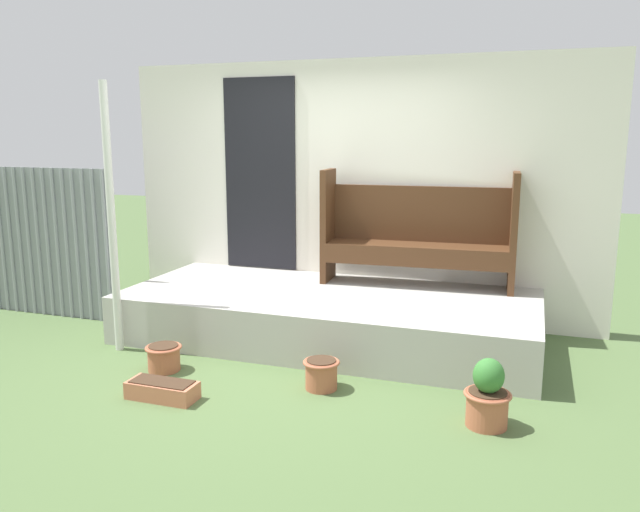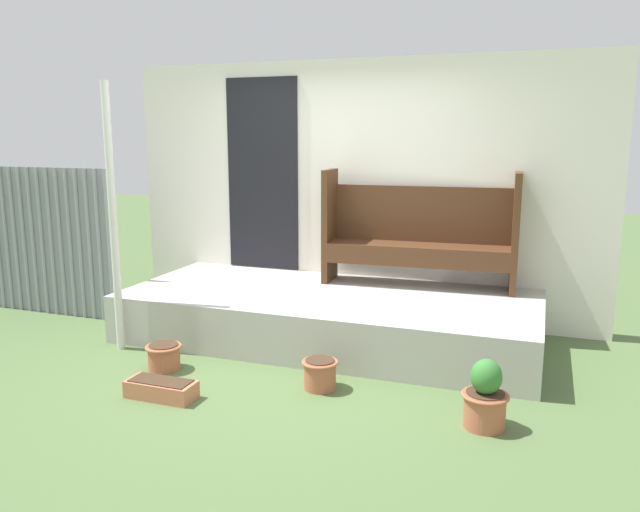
# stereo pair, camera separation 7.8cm
# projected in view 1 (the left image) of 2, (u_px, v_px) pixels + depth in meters

# --- Properties ---
(ground_plane) EXTENTS (24.00, 24.00, 0.00)m
(ground_plane) POSITION_uv_depth(u_px,v_px,m) (276.00, 366.00, 5.10)
(ground_plane) COLOR #516B3D
(porch_slab) EXTENTS (3.74, 1.62, 0.44)m
(porch_slab) POSITION_uv_depth(u_px,v_px,m) (328.00, 316.00, 5.75)
(porch_slab) COLOR #B2AFA8
(porch_slab) RESTS_ON ground_plane
(house_wall) EXTENTS (4.94, 0.08, 2.60)m
(house_wall) POSITION_uv_depth(u_px,v_px,m) (351.00, 191.00, 6.33)
(house_wall) COLOR white
(house_wall) RESTS_ON ground_plane
(fence_corrugated) EXTENTS (2.42, 0.05, 1.54)m
(fence_corrugated) POSITION_uv_depth(u_px,v_px,m) (16.00, 241.00, 6.55)
(fence_corrugated) COLOR gray
(fence_corrugated) RESTS_ON ground_plane
(support_post) EXTENTS (0.07, 0.07, 2.30)m
(support_post) POSITION_uv_depth(u_px,v_px,m) (112.00, 220.00, 5.29)
(support_post) COLOR silver
(support_post) RESTS_ON ground_plane
(bench) EXTENTS (1.83, 0.50, 1.10)m
(bench) POSITION_uv_depth(u_px,v_px,m) (418.00, 230.00, 5.94)
(bench) COLOR #4C2D19
(bench) RESTS_ON porch_slab
(flower_pot_left) EXTENTS (0.29, 0.29, 0.21)m
(flower_pot_left) POSITION_uv_depth(u_px,v_px,m) (164.00, 356.00, 5.00)
(flower_pot_left) COLOR #B26042
(flower_pot_left) RESTS_ON ground_plane
(flower_pot_middle) EXTENTS (0.28, 0.28, 0.23)m
(flower_pot_middle) POSITION_uv_depth(u_px,v_px,m) (321.00, 373.00, 4.63)
(flower_pot_middle) COLOR #B26042
(flower_pot_middle) RESTS_ON ground_plane
(flower_pot_right) EXTENTS (0.31, 0.31, 0.46)m
(flower_pot_right) POSITION_uv_depth(u_px,v_px,m) (488.00, 397.00, 4.02)
(flower_pot_right) COLOR #B26042
(flower_pot_right) RESTS_ON ground_plane
(planter_box_rect) EXTENTS (0.51, 0.21, 0.13)m
(planter_box_rect) POSITION_uv_depth(u_px,v_px,m) (162.00, 390.00, 4.47)
(planter_box_rect) COLOR #C67251
(planter_box_rect) RESTS_ON ground_plane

